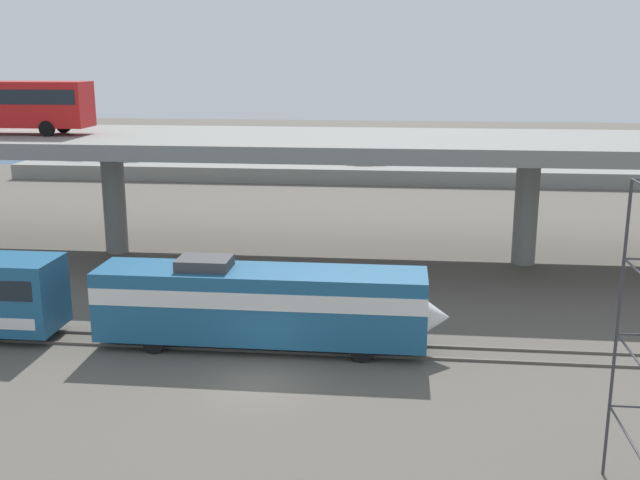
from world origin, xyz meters
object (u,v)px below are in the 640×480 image
at_px(parked_car_0, 82,152).
at_px(parked_car_1, 123,153).
at_px(train_locomotive, 277,302).
at_px(parked_car_2, 366,157).
at_px(parked_car_3, 469,156).

relative_size(parked_car_0, parked_car_1, 0.93).
height_order(train_locomotive, parked_car_2, train_locomotive).
xyz_separation_m(train_locomotive, parked_car_2, (1.63, 49.84, 0.17)).
distance_m(train_locomotive, parked_car_1, 56.12).
distance_m(train_locomotive, parked_car_3, 53.69).
xyz_separation_m(train_locomotive, parked_car_3, (12.88, 52.13, 0.17)).
height_order(parked_car_1, parked_car_2, same).
bearing_deg(parked_car_3, parked_car_2, -168.52).
bearing_deg(parked_car_0, parked_car_3, 2.41).
height_order(train_locomotive, parked_car_0, train_locomotive).
xyz_separation_m(train_locomotive, parked_car_1, (-25.85, 49.81, 0.17)).
xyz_separation_m(parked_car_1, parked_car_3, (38.72, 2.32, -0.00)).
bearing_deg(parked_car_3, parked_car_1, -176.58).
distance_m(parked_car_1, parked_car_3, 38.79).
distance_m(parked_car_0, parked_car_1, 5.03).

